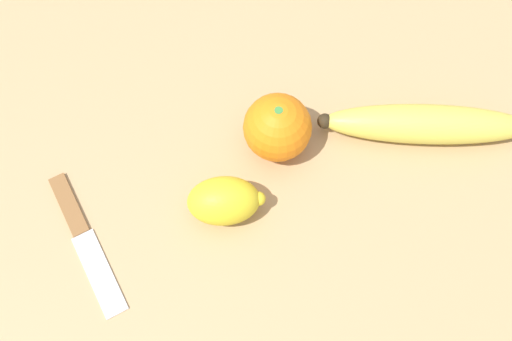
{
  "coord_description": "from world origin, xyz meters",
  "views": [
    {
      "loc": [
        -0.03,
        -0.19,
        0.56
      ],
      "look_at": [
        -0.03,
        0.05,
        0.03
      ],
      "focal_mm": 42.0,
      "sensor_mm": 36.0,
      "label": 1
    }
  ],
  "objects_px": {
    "lemon": "(224,201)",
    "paring_knife": "(83,237)",
    "banana": "(429,124)",
    "orange": "(277,128)"
  },
  "relations": [
    {
      "from": "banana",
      "to": "paring_knife",
      "type": "height_order",
      "value": "banana"
    },
    {
      "from": "lemon",
      "to": "paring_knife",
      "type": "bearing_deg",
      "value": -167.65
    },
    {
      "from": "orange",
      "to": "lemon",
      "type": "height_order",
      "value": "orange"
    },
    {
      "from": "banana",
      "to": "orange",
      "type": "relative_size",
      "value": 3.32
    },
    {
      "from": "orange",
      "to": "paring_knife",
      "type": "bearing_deg",
      "value": -151.04
    },
    {
      "from": "banana",
      "to": "lemon",
      "type": "xyz_separation_m",
      "value": [
        -0.21,
        -0.09,
        0.0
      ]
    },
    {
      "from": "lemon",
      "to": "banana",
      "type": "bearing_deg",
      "value": 22.86
    },
    {
      "from": "banana",
      "to": "paring_knife",
      "type": "xyz_separation_m",
      "value": [
        -0.34,
        -0.12,
        -0.02
      ]
    },
    {
      "from": "banana",
      "to": "lemon",
      "type": "relative_size",
      "value": 2.97
    },
    {
      "from": "orange",
      "to": "banana",
      "type": "bearing_deg",
      "value": 4.7
    }
  ]
}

